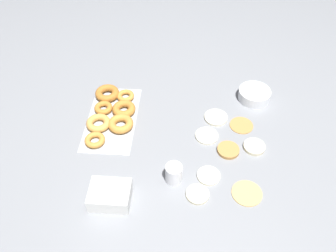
{
  "coord_description": "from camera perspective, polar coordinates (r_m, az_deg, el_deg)",
  "views": [
    {
      "loc": [
        0.97,
        -0.06,
        1.14
      ],
      "look_at": [
        -0.06,
        -0.13,
        0.04
      ],
      "focal_mm": 38.0,
      "sensor_mm": 36.0,
      "label": 1
    }
  ],
  "objects": [
    {
      "name": "donut_tray",
      "position": [
        1.62,
        -9.03,
        2.02
      ],
      "size": [
        0.41,
        0.22,
        0.04
      ],
      "color": "#ADAFB5",
      "rests_on": "ground_plane"
    },
    {
      "name": "pancake_7",
      "position": [
        1.35,
        4.59,
        -10.86
      ],
      "size": [
        0.09,
        0.09,
        0.01
      ],
      "primitive_type": "cylinder",
      "color": "beige",
      "rests_on": "ground_plane"
    },
    {
      "name": "pancake_5",
      "position": [
        1.6,
        11.7,
        0.15
      ],
      "size": [
        0.1,
        0.1,
        0.01
      ],
      "primitive_type": "cylinder",
      "color": "#B27F42",
      "rests_on": "ground_plane"
    },
    {
      "name": "ground_plane",
      "position": [
        1.5,
        4.85,
        -3.07
      ],
      "size": [
        3.0,
        3.0,
        0.0
      ],
      "primitive_type": "plane",
      "color": "gray"
    },
    {
      "name": "pancake_6",
      "position": [
        1.49,
        9.64,
        -3.83
      ],
      "size": [
        0.09,
        0.09,
        0.02
      ],
      "primitive_type": "cylinder",
      "color": "#B27F42",
      "rests_on": "ground_plane"
    },
    {
      "name": "pancake_3",
      "position": [
        1.53,
        6.23,
        -1.58
      ],
      "size": [
        0.1,
        0.1,
        0.01
      ],
      "primitive_type": "cylinder",
      "color": "silver",
      "rests_on": "ground_plane"
    },
    {
      "name": "pancake_4",
      "position": [
        1.4,
        6.53,
        -7.93
      ],
      "size": [
        0.09,
        0.09,
        0.01
      ],
      "primitive_type": "cylinder",
      "color": "silver",
      "rests_on": "ground_plane"
    },
    {
      "name": "paper_cup",
      "position": [
        1.36,
        0.93,
        -7.62
      ],
      "size": [
        0.06,
        0.06,
        0.08
      ],
      "color": "white",
      "rests_on": "ground_plane"
    },
    {
      "name": "batter_bowl",
      "position": [
        1.73,
        13.65,
        4.91
      ],
      "size": [
        0.15,
        0.15,
        0.05
      ],
      "color": "white",
      "rests_on": "ground_plane"
    },
    {
      "name": "pancake_1",
      "position": [
        1.38,
        12.55,
        -10.43
      ],
      "size": [
        0.12,
        0.12,
        0.01
      ],
      "primitive_type": "cylinder",
      "color": "tan",
      "rests_on": "ground_plane"
    },
    {
      "name": "pancake_2",
      "position": [
        1.61,
        7.69,
        1.35
      ],
      "size": [
        0.1,
        0.1,
        0.01
      ],
      "primitive_type": "cylinder",
      "color": "silver",
      "rests_on": "ground_plane"
    },
    {
      "name": "container_stack",
      "position": [
        1.33,
        -9.27,
        -10.89
      ],
      "size": [
        0.12,
        0.15,
        0.06
      ],
      "color": "white",
      "rests_on": "ground_plane"
    },
    {
      "name": "pancake_0",
      "position": [
        1.52,
        13.65,
        -3.13
      ],
      "size": [
        0.09,
        0.09,
        0.02
      ],
      "primitive_type": "cylinder",
      "color": "beige",
      "rests_on": "ground_plane"
    }
  ]
}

